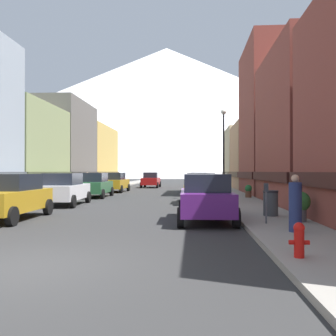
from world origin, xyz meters
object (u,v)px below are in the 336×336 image
at_px(car_driving_0, 151,180).
at_px(streetlamp_right, 224,140).
at_px(car_left_0, 10,196).
at_px(car_right_0, 206,197).
at_px(car_left_3, 115,182).
at_px(trash_bin_right, 271,203).
at_px(car_right_2, 199,184).
at_px(fire_hydrant_near, 299,239).
at_px(car_right_1, 201,188).
at_px(pedestrian_1, 87,182).
at_px(parking_meter_near, 266,197).
at_px(potted_plant_2, 300,204).
at_px(car_right_3, 198,182).
at_px(pedestrian_0, 295,205).
at_px(car_left_1, 64,189).
at_px(car_left_2, 95,185).
at_px(potted_plant_1, 248,191).

xyz_separation_m(car_driving_0, streetlamp_right, (6.95, -18.42, 3.09)).
bearing_deg(car_left_0, car_right_0, -0.30).
distance_m(car_left_3, trash_bin_right, 21.23).
relative_size(car_right_2, fire_hydrant_near, 6.35).
distance_m(car_left_3, car_right_1, 13.67).
xyz_separation_m(car_left_0, pedestrian_1, (-2.45, 18.93, 0.01)).
bearing_deg(parking_meter_near, car_left_3, 114.63).
height_order(car_right_1, potted_plant_2, car_right_1).
xyz_separation_m(car_right_1, trash_bin_right, (2.55, -7.28, -0.26)).
distance_m(car_right_3, pedestrian_0, 24.97).
bearing_deg(car_left_0, parking_meter_near, -8.84).
distance_m(potted_plant_2, pedestrian_1, 23.91).
bearing_deg(pedestrian_0, car_left_0, 162.63).
bearing_deg(car_right_1, car_right_2, 90.01).
xyz_separation_m(car_left_1, car_left_2, (-0.00, 6.29, 0.00)).
distance_m(car_right_1, car_right_3, 13.72).
xyz_separation_m(fire_hydrant_near, potted_plant_1, (1.55, 17.22, 0.07)).
xyz_separation_m(car_left_1, car_right_3, (7.60, 15.62, 0.00)).
bearing_deg(parking_meter_near, car_left_0, 171.16).
bearing_deg(car_right_2, car_right_0, -89.99).
height_order(car_left_1, streetlamp_right, streetlamp_right).
xyz_separation_m(car_left_1, potted_plant_2, (10.80, -7.06, -0.14)).
bearing_deg(car_left_1, car_left_0, -90.04).
xyz_separation_m(car_right_0, trash_bin_right, (2.55, 0.75, -0.26)).
relative_size(car_right_0, car_right_1, 1.00).
height_order(car_left_0, pedestrian_0, pedestrian_0).
bearing_deg(trash_bin_right, pedestrian_0, -91.49).
relative_size(car_right_0, fire_hydrant_near, 6.31).
xyz_separation_m(car_left_1, car_right_1, (7.60, 1.90, 0.00)).
bearing_deg(streetlamp_right, car_left_3, 136.43).
bearing_deg(car_right_1, car_right_0, -89.98).
height_order(car_driving_0, parking_meter_near, car_driving_0).
bearing_deg(car_right_2, car_driving_0, 111.93).
distance_m(car_left_3, car_right_0, 20.82).
xyz_separation_m(trash_bin_right, streetlamp_right, (-1.00, 9.94, 3.34)).
distance_m(car_left_1, car_right_1, 7.83).
relative_size(car_left_3, pedestrian_0, 2.70).
bearing_deg(streetlamp_right, car_right_3, 97.97).
bearing_deg(pedestrian_1, car_right_0, -62.08).
xyz_separation_m(car_right_2, trash_bin_right, (2.55, -14.96, -0.26)).
height_order(car_right_3, potted_plant_1, car_right_3).
bearing_deg(streetlamp_right, car_right_0, -98.25).
height_order(car_left_3, car_right_1, same).
distance_m(car_left_2, pedestrian_0, 18.48).
bearing_deg(car_right_0, car_driving_0, 100.51).
relative_size(car_left_1, car_left_2, 1.01).
xyz_separation_m(car_right_0, car_right_2, (-0.00, 15.70, 0.00)).
bearing_deg(car_right_3, streetlamp_right, -82.03).
xyz_separation_m(car_left_1, car_driving_0, (2.20, 22.98, 0.00)).
xyz_separation_m(car_left_1, car_left_3, (-0.00, 13.27, 0.00)).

